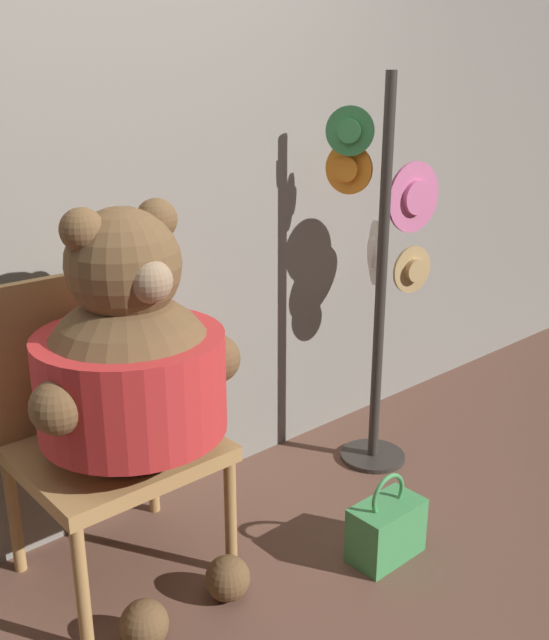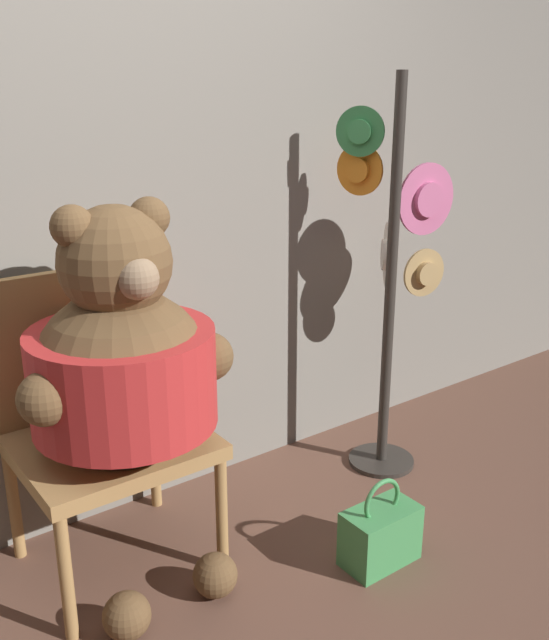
# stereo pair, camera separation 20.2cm
# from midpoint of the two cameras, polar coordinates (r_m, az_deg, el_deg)

# --- Properties ---
(ground_plane) EXTENTS (14.00, 14.00, 0.00)m
(ground_plane) POSITION_cam_midpoint_polar(r_m,az_deg,el_deg) (2.41, -6.84, -22.19)
(ground_plane) COLOR brown
(wall_back) EXTENTS (8.00, 0.10, 2.40)m
(wall_back) POSITION_cam_midpoint_polar(r_m,az_deg,el_deg) (2.51, -17.71, 9.26)
(wall_back) COLOR gray
(wall_back) RESTS_ON ground_plane
(chair) EXTENTS (0.59, 0.54, 0.99)m
(chair) POSITION_cam_midpoint_polar(r_m,az_deg,el_deg) (2.42, -16.10, -7.70)
(chair) COLOR #B2844C
(chair) RESTS_ON ground_plane
(teddy_bear) EXTENTS (0.69, 0.61, 1.25)m
(teddy_bear) POSITION_cam_midpoint_polar(r_m,az_deg,el_deg) (2.19, -13.94, -4.07)
(teddy_bear) COLOR brown
(teddy_bear) RESTS_ON ground_plane
(hat_display_rack) EXTENTS (0.44, 0.39, 1.61)m
(hat_display_rack) POSITION_cam_midpoint_polar(r_m,az_deg,el_deg) (2.94, 6.72, 4.10)
(hat_display_rack) COLOR #332D28
(hat_display_rack) RESTS_ON ground_plane
(handbag_on_ground) EXTENTS (0.26, 0.15, 0.32)m
(handbag_on_ground) POSITION_cam_midpoint_polar(r_m,az_deg,el_deg) (2.57, 6.63, -16.29)
(handbag_on_ground) COLOR #479E56
(handbag_on_ground) RESTS_ON ground_plane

